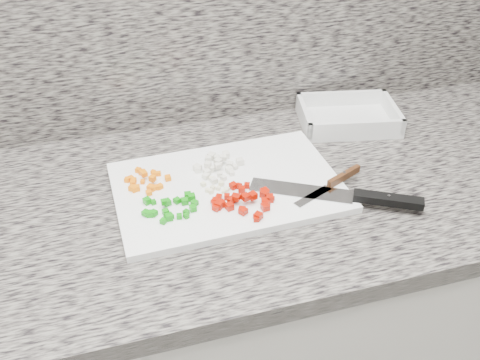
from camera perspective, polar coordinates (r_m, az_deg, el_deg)
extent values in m
cube|color=silver|center=(1.40, -5.51, -17.37)|extent=(3.92, 0.62, 0.86)
cube|color=slate|center=(1.08, -6.85, -2.87)|extent=(3.96, 0.64, 0.04)
cube|color=slate|center=(1.20, -10.76, 18.20)|extent=(3.92, 0.02, 0.60)
cube|color=white|center=(1.08, -1.32, -0.76)|extent=(0.46, 0.31, 0.01)
cube|color=orange|center=(1.09, -10.34, -0.18)|extent=(0.01, 0.01, 0.01)
cube|color=orange|center=(1.13, -10.81, 1.04)|extent=(0.01, 0.01, 0.01)
cube|color=orange|center=(1.07, -8.53, -0.68)|extent=(0.01, 0.01, 0.01)
cube|color=orange|center=(1.10, -11.28, -0.07)|extent=(0.01, 0.01, 0.01)
cube|color=orange|center=(1.06, -9.71, -1.35)|extent=(0.01, 0.01, 0.01)
cube|color=orange|center=(1.10, -10.20, 0.65)|extent=(0.01, 0.01, 0.01)
cube|color=orange|center=(1.11, -8.67, 0.67)|extent=(0.01, 0.01, 0.01)
cube|color=orange|center=(1.07, -9.53, -0.75)|extent=(0.02, 0.02, 0.01)
cube|color=orange|center=(1.07, -8.85, -0.78)|extent=(0.01, 0.01, 0.01)
cube|color=orange|center=(1.08, -11.43, -0.84)|extent=(0.02, 0.02, 0.01)
cube|color=orange|center=(1.12, -10.40, 0.81)|extent=(0.02, 0.02, 0.01)
cube|color=orange|center=(1.07, -9.29, -0.89)|extent=(0.01, 0.01, 0.01)
cube|color=orange|center=(1.10, -11.56, 0.16)|extent=(0.01, 0.01, 0.01)
cube|color=orange|center=(1.09, -11.37, -0.30)|extent=(0.01, 0.01, 0.01)
cube|color=orange|center=(1.09, -7.70, 0.23)|extent=(0.01, 0.01, 0.01)
cube|color=orange|center=(1.12, -10.28, 0.85)|extent=(0.01, 0.01, 0.01)
cube|color=orange|center=(1.12, -9.25, 0.88)|extent=(0.01, 0.01, 0.01)
cube|color=orange|center=(1.07, -11.21, -0.97)|extent=(0.01, 0.01, 0.01)
cube|color=orange|center=(1.08, -9.32, 0.16)|extent=(0.02, 0.02, 0.01)
cube|color=orange|center=(1.07, -10.94, -0.83)|extent=(0.01, 0.01, 0.01)
cube|color=orange|center=(1.11, -9.12, 0.69)|extent=(0.01, 0.01, 0.01)
cube|color=orange|center=(1.10, -11.95, 0.02)|extent=(0.01, 0.01, 0.01)
cube|color=silver|center=(1.14, -2.37, 2.32)|extent=(0.01, 0.01, 0.01)
cube|color=silver|center=(1.14, -3.41, 2.24)|extent=(0.02, 0.02, 0.01)
cube|color=silver|center=(1.10, -2.41, 1.52)|extent=(0.01, 0.01, 0.01)
cube|color=silver|center=(1.11, -3.04, 1.19)|extent=(0.02, 0.02, 0.01)
cube|color=silver|center=(1.09, -2.17, 0.61)|extent=(0.01, 0.01, 0.01)
cube|color=silver|center=(1.16, -1.48, 2.86)|extent=(0.01, 0.01, 0.01)
cube|color=silver|center=(1.08, -1.77, 0.22)|extent=(0.01, 0.01, 0.01)
cube|color=silver|center=(1.12, -1.09, 1.67)|extent=(0.02, 0.02, 0.01)
cube|color=silver|center=(1.11, -1.26, 1.16)|extent=(0.01, 0.01, 0.01)
cube|color=silver|center=(1.13, -0.01, 1.99)|extent=(0.01, 0.01, 0.01)
cube|color=silver|center=(1.14, -2.47, 2.36)|extent=(0.01, 0.01, 0.01)
cube|color=silver|center=(1.12, -1.04, 1.68)|extent=(0.01, 0.01, 0.01)
cube|color=silver|center=(1.11, -4.50, 1.15)|extent=(0.01, 0.01, 0.01)
cube|color=silver|center=(1.12, -3.41, 1.64)|extent=(0.02, 0.02, 0.01)
cube|color=silver|center=(1.11, -2.21, 1.67)|extent=(0.01, 0.01, 0.01)
cube|color=silver|center=(1.08, -2.81, -0.03)|extent=(0.02, 0.02, 0.01)
cube|color=silver|center=(1.10, -1.07, 0.93)|extent=(0.01, 0.01, 0.01)
cube|color=silver|center=(1.11, -1.04, 1.11)|extent=(0.01, 0.01, 0.01)
cube|color=silver|center=(1.11, -4.58, 1.31)|extent=(0.02, 0.02, 0.01)
cube|color=silver|center=(1.11, -2.36, 1.95)|extent=(0.02, 0.02, 0.01)
cube|color=silver|center=(1.15, -1.54, 2.70)|extent=(0.02, 0.02, 0.01)
cube|color=silver|center=(1.15, -3.06, 2.57)|extent=(0.02, 0.02, 0.01)
cube|color=silver|center=(1.13, -1.79, 2.41)|extent=(0.01, 0.01, 0.01)
cube|color=silver|center=(1.09, -3.68, 0.44)|extent=(0.02, 0.02, 0.01)
cube|color=silver|center=(1.11, -3.46, 1.65)|extent=(0.02, 0.02, 0.01)
cube|color=silver|center=(1.10, -0.88, 0.75)|extent=(0.01, 0.01, 0.01)
cube|color=silver|center=(1.12, -0.53, 1.40)|extent=(0.01, 0.01, 0.01)
cube|color=silver|center=(1.10, -3.56, 0.85)|extent=(0.01, 0.01, 0.01)
cube|color=#0E840C|center=(1.00, -5.76, -3.45)|extent=(0.01, 0.01, 0.01)
cube|color=#0E840C|center=(1.04, -5.60, -1.64)|extent=(0.01, 0.01, 0.01)
cube|color=#0E840C|center=(1.02, -4.87, -2.46)|extent=(0.02, 0.02, 0.01)
cube|color=#0E840C|center=(1.03, -5.26, -1.96)|extent=(0.01, 0.01, 0.01)
cube|color=#0E840C|center=(1.03, -6.73, -2.18)|extent=(0.02, 0.02, 0.01)
cube|color=#0E840C|center=(0.99, -7.74, -3.97)|extent=(0.01, 0.01, 0.01)
cube|color=#0E840C|center=(1.00, -7.93, -3.42)|extent=(0.01, 0.01, 0.01)
cube|color=#0E840C|center=(0.99, -6.49, -3.86)|extent=(0.01, 0.01, 0.01)
cube|color=#0E840C|center=(1.02, -8.14, -2.32)|extent=(0.01, 0.01, 0.01)
cube|color=#0E840C|center=(1.01, -9.59, -3.56)|extent=(0.01, 0.01, 0.01)
cube|color=#0E840C|center=(1.03, -5.92, -2.24)|extent=(0.01, 0.01, 0.01)
cube|color=#0E840C|center=(0.99, -5.75, -3.83)|extent=(0.01, 0.01, 0.01)
cube|color=#0E840C|center=(0.99, -7.50, -3.85)|extent=(0.02, 0.02, 0.01)
cube|color=#0E840C|center=(0.99, -7.59, -3.93)|extent=(0.01, 0.01, 0.01)
cube|color=#0E840C|center=(1.01, -5.05, -3.00)|extent=(0.01, 0.01, 0.01)
cube|color=#0E840C|center=(0.99, -8.19, -4.37)|extent=(0.01, 0.01, 0.01)
cube|color=#0E840C|center=(1.03, -9.23, -2.34)|extent=(0.01, 0.01, 0.01)
cube|color=#0E840C|center=(1.01, -9.18, -3.50)|extent=(0.02, 0.02, 0.01)
cube|color=#0E840C|center=(1.04, -9.89, -2.21)|extent=(0.02, 0.02, 0.01)
cube|color=#0E840C|center=(1.01, -10.01, -3.47)|extent=(0.02, 0.02, 0.01)
cube|color=#0E840C|center=(1.03, -5.18, -1.81)|extent=(0.01, 0.01, 0.01)
cube|color=#0E840C|center=(1.03, -7.80, -2.36)|extent=(0.02, 0.02, 0.01)
cube|color=#A21002|center=(1.02, -2.65, -2.19)|extent=(0.01, 0.01, 0.01)
cube|color=#A21002|center=(1.02, 1.36, -1.69)|extent=(0.02, 0.02, 0.01)
cube|color=#A21002|center=(1.00, 0.21, -3.20)|extent=(0.02, 0.02, 0.01)
cube|color=#A21002|center=(0.99, 1.95, -3.84)|extent=(0.02, 0.02, 0.01)
cube|color=#A21002|center=(1.00, 0.34, -3.33)|extent=(0.02, 0.02, 0.01)
cube|color=#A21002|center=(1.01, -0.37, -1.90)|extent=(0.02, 0.02, 0.01)
cube|color=#A21002|center=(1.01, -2.54, -2.95)|extent=(0.02, 0.02, 0.01)
cube|color=#A21002|center=(1.06, -0.72, -0.61)|extent=(0.02, 0.02, 0.01)
cube|color=#A21002|center=(1.02, 2.80, -2.47)|extent=(0.02, 0.02, 0.01)
cube|color=#A21002|center=(1.06, -0.12, -0.65)|extent=(0.01, 0.01, 0.01)
cube|color=#A21002|center=(1.04, 2.62, -1.51)|extent=(0.02, 0.02, 0.01)
cube|color=#A21002|center=(1.03, -0.51, -1.80)|extent=(0.02, 0.02, 0.01)
cube|color=#A21002|center=(1.01, -2.71, -2.67)|extent=(0.01, 0.01, 0.01)
cube|color=#A21002|center=(1.01, 2.71, -2.88)|extent=(0.02, 0.02, 0.01)
cube|color=#A21002|center=(1.01, -1.12, -2.85)|extent=(0.02, 0.02, 0.01)
cube|color=#A21002|center=(1.06, 0.75, -0.58)|extent=(0.01, 0.01, 0.01)
cube|color=#A21002|center=(1.01, 0.60, -1.84)|extent=(0.02, 0.02, 0.01)
cube|color=#A21002|center=(1.02, -2.76, -2.29)|extent=(0.02, 0.02, 0.01)
cube|color=#A21002|center=(1.02, -0.93, -2.19)|extent=(0.02, 0.02, 0.01)
cube|color=#A21002|center=(1.05, 0.21, -1.02)|extent=(0.02, 0.02, 0.01)
cube|color=#A21002|center=(1.01, -1.99, -2.55)|extent=(0.02, 0.02, 0.01)
cube|color=#A21002|center=(0.98, 1.73, -4.17)|extent=(0.01, 0.01, 0.01)
cube|color=#A21002|center=(1.02, 2.63, -2.25)|extent=(0.02, 0.02, 0.01)
cube|color=#A21002|center=(1.02, -2.43, -2.18)|extent=(0.02, 0.02, 0.01)
cube|color=#A21002|center=(1.03, -1.40, -1.80)|extent=(0.01, 0.01, 0.01)
cube|color=#A21002|center=(1.01, -2.27, -2.69)|extent=(0.02, 0.02, 0.01)
cube|color=#A21002|center=(1.03, 3.19, -1.96)|extent=(0.02, 0.02, 0.01)
cube|color=#A21002|center=(1.04, 2.64, -1.27)|extent=(0.02, 0.02, 0.01)
cube|color=#A21002|center=(1.03, 3.32, -1.99)|extent=(0.01, 0.01, 0.01)
cube|color=#A21002|center=(1.03, -2.27, -1.84)|extent=(0.02, 0.02, 0.01)
cube|color=beige|center=(1.05, -3.13, -1.21)|extent=(0.01, 0.01, 0.01)
cube|color=beige|center=(1.08, -3.11, 0.15)|extent=(0.01, 0.01, 0.01)
cube|color=beige|center=(1.07, -3.94, -0.46)|extent=(0.01, 0.01, 0.01)
cube|color=beige|center=(1.05, -3.54, -1.09)|extent=(0.01, 0.01, 0.01)
cube|color=beige|center=(1.07, -2.05, -0.38)|extent=(0.01, 0.01, 0.01)
cube|color=beige|center=(1.07, -1.91, -0.35)|extent=(0.01, 0.01, 0.01)
cube|color=beige|center=(1.05, -1.51, -1.04)|extent=(0.01, 0.01, 0.01)
cube|color=beige|center=(1.06, -2.92, -0.83)|extent=(0.01, 0.01, 0.01)
cube|color=beige|center=(1.06, -1.37, -0.97)|extent=(0.01, 0.01, 0.01)
cube|color=beige|center=(1.05, -3.15, -1.20)|extent=(0.01, 0.01, 0.01)
cube|color=beige|center=(1.06, -2.31, -0.89)|extent=(0.01, 0.01, 0.01)
cube|color=beige|center=(1.05, -1.76, -1.23)|extent=(0.01, 0.01, 0.01)
cube|color=silver|center=(1.06, 6.54, -1.16)|extent=(0.20, 0.14, 0.00)
cube|color=black|center=(1.06, 15.54, -2.03)|extent=(0.13, 0.09, 0.02)
cylinder|color=silver|center=(1.05, 15.61, -1.64)|extent=(0.01, 0.01, 0.00)
cube|color=silver|center=(1.05, 7.78, -1.76)|extent=(0.09, 0.05, 0.00)
cube|color=#4D2B13|center=(1.10, 11.01, 0.40)|extent=(0.09, 0.05, 0.02)
cylinder|color=silver|center=(1.10, 11.07, 0.78)|extent=(0.01, 0.01, 0.00)
cube|color=silver|center=(1.33, 11.38, 6.13)|extent=(0.26, 0.21, 0.01)
cube|color=silver|center=(1.39, 10.72, 8.55)|extent=(0.23, 0.06, 0.04)
cube|color=silver|center=(1.26, 12.35, 5.34)|extent=(0.23, 0.06, 0.04)
cube|color=silver|center=(1.36, 15.95, 7.08)|extent=(0.04, 0.16, 0.04)
cube|color=silver|center=(1.30, 6.84, 6.93)|extent=(0.04, 0.16, 0.04)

